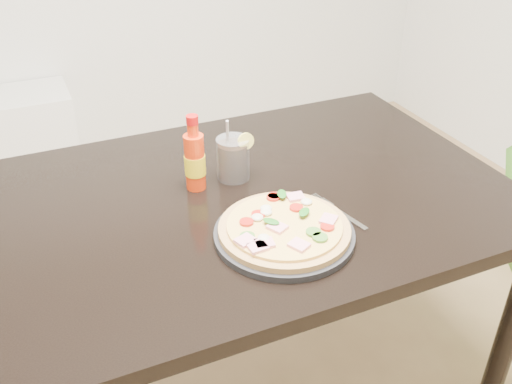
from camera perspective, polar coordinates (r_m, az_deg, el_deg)
name	(u,v)px	position (r m, az deg, el deg)	size (l,w,h in m)	color
dining_table	(238,223)	(1.49, -1.86, -3.09)	(1.40, 0.90, 0.75)	black
plate	(284,234)	(1.30, 2.83, -4.26)	(0.32, 0.32, 0.02)	black
pizza	(284,227)	(1.29, 2.81, -3.56)	(0.30, 0.30, 0.03)	tan
hot_sauce_bottle	(195,160)	(1.45, -6.15, 3.18)	(0.06, 0.06, 0.20)	red
cola_cup	(233,159)	(1.50, -2.30, 3.29)	(0.09, 0.09, 0.18)	black
fork	(336,211)	(1.40, 8.03, -1.85)	(0.06, 0.19, 0.00)	silver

